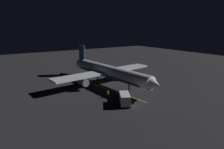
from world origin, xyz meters
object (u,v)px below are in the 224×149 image
at_px(catering_truck, 120,75).
at_px(ground_crew_worker, 108,94).
at_px(traffic_cone_near_right, 146,91).
at_px(baggage_truck, 124,98).
at_px(airliner, 107,71).
at_px(traffic_cone_near_left, 145,88).

relative_size(catering_truck, ground_crew_worker, 3.73).
bearing_deg(traffic_cone_near_right, baggage_truck, 20.04).
xyz_separation_m(airliner, baggage_truck, (4.95, 15.39, -2.59)).
xyz_separation_m(ground_crew_worker, traffic_cone_near_right, (-10.94, 1.83, -0.64)).
bearing_deg(traffic_cone_near_right, traffic_cone_near_left, -126.15).
height_order(baggage_truck, traffic_cone_near_left, baggage_truck).
bearing_deg(traffic_cone_near_right, airliner, -66.83).
xyz_separation_m(traffic_cone_near_left, traffic_cone_near_right, (1.48, 2.02, 0.00)).
height_order(airliner, traffic_cone_near_left, airliner).
height_order(airliner, catering_truck, airliner).
xyz_separation_m(baggage_truck, traffic_cone_near_left, (-11.45, -5.66, -1.09)).
xyz_separation_m(baggage_truck, catering_truck, (-11.77, -18.10, -0.15)).
bearing_deg(catering_truck, ground_crew_worker, 44.76).
distance_m(airliner, baggage_truck, 16.37).
bearing_deg(traffic_cone_near_left, traffic_cone_near_right, 53.85).
bearing_deg(ground_crew_worker, airliner, -120.80).
distance_m(baggage_truck, catering_truck, 21.60).
height_order(airliner, ground_crew_worker, airliner).
relative_size(ground_crew_worker, traffic_cone_near_right, 3.16).
distance_m(baggage_truck, ground_crew_worker, 5.57).
bearing_deg(airliner, traffic_cone_near_right, 113.17).
bearing_deg(airliner, ground_crew_worker, 59.20).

